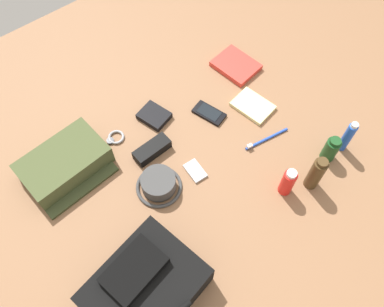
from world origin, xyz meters
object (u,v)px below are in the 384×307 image
paperback_novel (236,66)px  sunglasses_case (152,150)px  cologne_bottle (316,173)px  toiletry_pouch (65,164)px  media_player (195,171)px  shampoo_bottle (331,149)px  wallet (154,116)px  wristwatch (115,138)px  deodorant_spray (347,137)px  bucket_hat (159,184)px  cell_phone (209,113)px  backpack (145,287)px  toothbrush (264,140)px  notepad (253,106)px  sunscreen_spray (288,182)px

paperback_novel → sunglasses_case: size_ratio=1.36×
cologne_bottle → paperback_novel: 0.59m
toiletry_pouch → media_player: toiletry_pouch is taller
shampoo_bottle → wallet: bearing=-53.6°
toiletry_pouch → wristwatch: size_ratio=4.34×
deodorant_spray → sunglasses_case: size_ratio=1.09×
bucket_hat → cell_phone: size_ratio=1.18×
toiletry_pouch → deodorant_spray: size_ratio=2.02×
backpack → media_player: size_ratio=4.14×
cell_phone → toothbrush: toothbrush is taller
toiletry_pouch → backpack: bearing=87.6°
toiletry_pouch → wallet: (-0.37, 0.01, -0.03)m
wallet → notepad: (-0.33, 0.20, -0.00)m
paperback_novel → toothbrush: (0.16, 0.34, -0.00)m
wallet → deodorant_spray: bearing=115.1°
cell_phone → toothbrush: bearing=110.6°
sunscreen_spray → backpack: bearing=-2.0°
deodorant_spray → media_player: bearing=-28.0°
wristwatch → backpack: bearing=66.6°
shampoo_bottle → toothbrush: 0.24m
cologne_bottle → toothbrush: cologne_bottle is taller
notepad → backpack: bearing=13.2°
backpack → toiletry_pouch: 0.52m
toothbrush → notepad: size_ratio=1.22×
cologne_bottle → wallet: cologne_bottle is taller
cologne_bottle → wallet: 0.63m
sunscreen_spray → shampoo_bottle: bearing=179.5°
paperback_novel → toiletry_pouch: bearing=-0.9°
cell_phone → wristwatch: 0.37m
backpack → sunglasses_case: (-0.30, -0.39, -0.04)m
paperback_novel → sunscreen_spray: bearing=65.3°
toiletry_pouch → sunscreen_spray: sunscreen_spray is taller
toothbrush → cologne_bottle: bearing=90.8°
deodorant_spray → cologne_bottle: 0.20m
shampoo_bottle → media_player: 0.49m
sunscreen_spray → toothbrush: 0.22m
paperback_novel → media_player: paperback_novel is taller
bucket_hat → deodorant_spray: deodorant_spray is taller
cologne_bottle → media_player: cologne_bottle is taller
backpack → media_player: (-0.37, -0.23, -0.06)m
deodorant_spray → toothbrush: 0.29m
bucket_hat → wallet: bearing=-122.1°
shampoo_bottle → sunscreen_spray: bearing=-0.5°
notepad → deodorant_spray: bearing=101.1°
cologne_bottle → sunglasses_case: size_ratio=1.16×
wristwatch → notepad: size_ratio=0.47×
bucket_hat → media_player: bucket_hat is taller
media_player → backpack: bearing=31.7°
sunscreen_spray → media_player: bearing=-51.7°
notepad → bucket_hat: bearing=-4.0°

